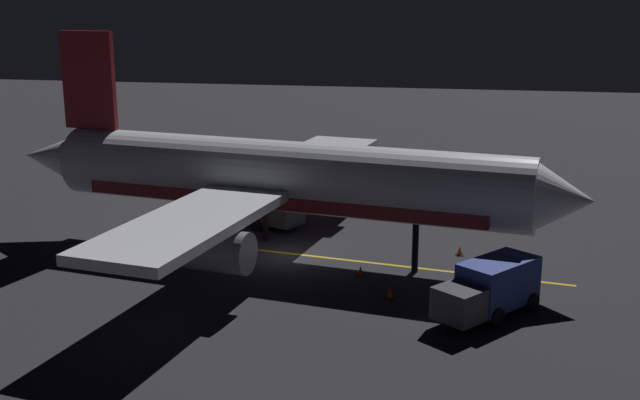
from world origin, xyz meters
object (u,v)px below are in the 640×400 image
Objects in this scene: ground_crew_worker at (497,268)px; traffic_cone_under_wing at (360,271)px; traffic_cone_near_left at (390,293)px; traffic_cone_near_right at (460,251)px; airliner at (276,179)px; baggage_truck at (491,289)px; catering_truck at (256,206)px.

ground_crew_worker reaches higher than traffic_cone_under_wing.
traffic_cone_near_right is (-7.61, 3.28, 0.00)m from traffic_cone_near_left.
traffic_cone_near_left is at bearing 52.82° from airliner.
airliner reaches higher than baggage_truck.
ground_crew_worker is 3.16× the size of traffic_cone_under_wing.
ground_crew_worker is 6.17m from traffic_cone_near_left.
airliner is 5.98× the size of baggage_truck.
ground_crew_worker is (8.24, 15.38, -0.45)m from catering_truck.
traffic_cone_near_left and traffic_cone_under_wing have the same top height.
traffic_cone_near_left is at bearing 32.82° from traffic_cone_under_wing.
airliner is 7.30m from traffic_cone_under_wing.
catering_truck is at bearing -118.18° from ground_crew_worker.
ground_crew_worker is 7.24m from traffic_cone_under_wing.
catering_truck reaches higher than ground_crew_worker.
ground_crew_worker is (-4.44, 0.40, -0.44)m from baggage_truck.
airliner is 10.06m from traffic_cone_near_left.
traffic_cone_near_right is 6.97m from traffic_cone_under_wing.
airliner is 5.66× the size of catering_truck.
traffic_cone_under_wing is at bearing -48.29° from traffic_cone_near_right.
catering_truck reaches higher than traffic_cone_near_right.
baggage_truck is at bearing 60.65° from airliner.
traffic_cone_under_wing is (8.36, 8.17, -1.08)m from catering_truck.
catering_truck is 3.55× the size of ground_crew_worker.
catering_truck reaches higher than traffic_cone_under_wing.
ground_crew_worker is 3.16× the size of traffic_cone_near_left.
traffic_cone_near_left is (5.48, 7.22, -4.36)m from airliner.
catering_truck is at bearing -105.58° from traffic_cone_near_right.
baggage_truck is 19.63m from catering_truck.
traffic_cone_near_left is (-1.34, -4.90, -1.07)m from baggage_truck.
airliner is at bearing -100.75° from ground_crew_worker.
airliner is 63.69× the size of traffic_cone_near_right.
traffic_cone_near_left is at bearing 41.65° from catering_truck.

